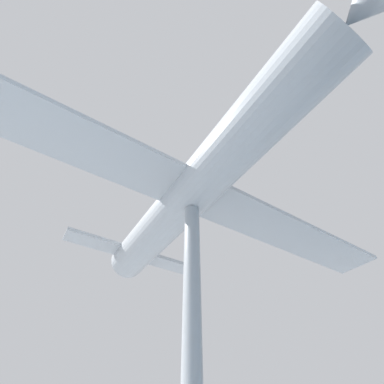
% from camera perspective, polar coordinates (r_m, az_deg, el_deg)
% --- Properties ---
extents(support_pylon_central, '(0.51, 0.51, 7.81)m').
position_cam_1_polar(support_pylon_central, '(7.33, 0.00, -28.18)').
color(support_pylon_central, '#999EA3').
rests_on(support_pylon_central, ground_plane).
extents(suspended_airplane, '(21.54, 14.41, 2.85)m').
position_cam_1_polar(suspended_airplane, '(9.65, 0.53, 0.62)').
color(suspended_airplane, '#B2B7BC').
rests_on(suspended_airplane, support_pylon_central).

